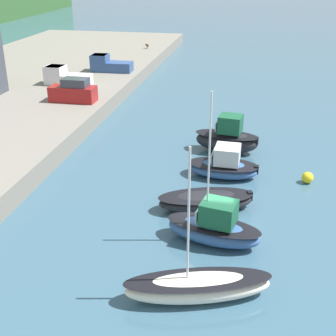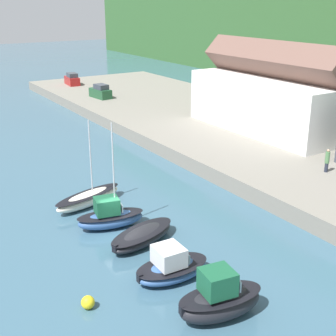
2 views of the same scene
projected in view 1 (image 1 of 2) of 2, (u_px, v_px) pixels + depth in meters
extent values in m
plane|color=#385B70|center=(210.00, 228.00, 25.74)|extent=(320.00, 320.00, 0.00)
ellipsoid|color=white|center=(198.00, 287.00, 20.26)|extent=(3.47, 6.60, 1.14)
ellipsoid|color=black|center=(198.00, 280.00, 20.09)|extent=(3.57, 6.74, 0.12)
cylinder|color=silver|center=(189.00, 216.00, 18.74)|extent=(0.10, 0.10, 6.02)
ellipsoid|color=#33568E|center=(213.00, 232.00, 24.30)|extent=(2.90, 5.22, 1.19)
ellipsoid|color=black|center=(213.00, 225.00, 24.13)|extent=(2.99, 5.33, 0.12)
cube|color=#195638|center=(219.00, 213.00, 23.72)|extent=(1.78, 1.98, 1.20)
cube|color=#8CA5B2|center=(200.00, 212.00, 24.15)|extent=(1.31, 0.36, 0.60)
cylinder|color=silver|center=(209.00, 160.00, 22.77)|extent=(0.10, 0.10, 6.85)
ellipsoid|color=black|center=(206.00, 201.00, 27.52)|extent=(3.75, 5.95, 1.04)
ellipsoid|color=black|center=(206.00, 196.00, 27.37)|extent=(3.86, 6.08, 0.12)
cube|color=black|center=(250.00, 196.00, 27.73)|extent=(0.43, 0.38, 0.56)
ellipsoid|color=#33568E|center=(223.00, 169.00, 31.70)|extent=(2.58, 4.77, 1.03)
ellipsoid|color=black|center=(223.00, 164.00, 31.55)|extent=(2.68, 4.87, 0.12)
cube|color=silver|center=(227.00, 155.00, 31.20)|extent=(1.86, 1.71, 1.16)
cube|color=#8CA5B2|center=(213.00, 156.00, 31.47)|extent=(1.62, 0.17, 0.58)
cube|color=black|center=(256.00, 170.00, 31.15)|extent=(0.37, 0.29, 0.56)
ellipsoid|color=black|center=(226.00, 142.00, 35.64)|extent=(2.78, 5.02, 1.61)
ellipsoid|color=black|center=(227.00, 135.00, 35.41)|extent=(2.88, 5.12, 0.12)
cube|color=#195638|center=(230.00, 124.00, 34.97)|extent=(1.81, 1.88, 1.30)
cube|color=#8CA5B2|center=(218.00, 125.00, 35.35)|extent=(1.43, 0.31, 0.65)
cube|color=black|center=(256.00, 141.00, 34.83)|extent=(0.40, 0.33, 0.56)
cube|color=maroon|center=(73.00, 94.00, 43.01)|extent=(1.81, 4.20, 1.40)
cube|color=#333842|center=(75.00, 82.00, 42.51)|extent=(1.53, 2.31, 0.76)
cube|color=silver|center=(74.00, 80.00, 48.55)|extent=(2.17, 3.60, 1.10)
cube|color=silver|center=(56.00, 75.00, 48.82)|extent=(1.99, 1.98, 1.90)
cube|color=#2D333D|center=(55.00, 68.00, 48.54)|extent=(1.88, 1.71, 0.50)
cube|color=#2D4C84|center=(117.00, 67.00, 54.34)|extent=(2.06, 3.54, 1.10)
cube|color=#2D4C84|center=(100.00, 63.00, 54.50)|extent=(1.93, 1.92, 1.90)
cube|color=#2D333D|center=(100.00, 57.00, 54.21)|extent=(1.83, 1.65, 0.50)
cylinder|color=brown|center=(147.00, 48.00, 68.25)|extent=(0.12, 0.12, 0.28)
ellipsoid|color=brown|center=(147.00, 45.00, 68.12)|extent=(0.79, 0.77, 0.36)
sphere|color=brown|center=(146.00, 44.00, 68.35)|extent=(0.22, 0.22, 0.22)
sphere|color=yellow|center=(308.00, 178.00, 30.80)|extent=(0.76, 0.76, 0.76)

